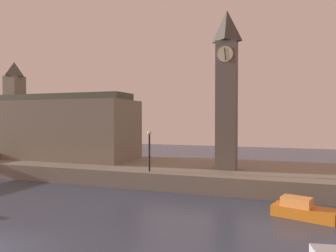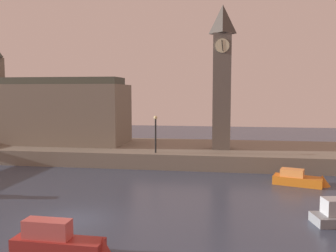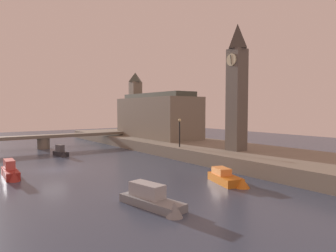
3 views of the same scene
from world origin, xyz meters
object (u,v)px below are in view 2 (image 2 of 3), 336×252
Objects in this scene: streetlamp at (156,129)px; boat_patrol_orange at (303,179)px; parliament_hall at (50,111)px; boat_dinghy_red at (64,242)px; clock_tower at (222,75)px.

boat_patrol_orange is (12.82, -4.69, -3.33)m from streetlamp.
parliament_hall is 3.57× the size of boat_dinghy_red.
streetlamp is 0.76× the size of boat_dinghy_red.
clock_tower is at bearing 128.47° from boat_patrol_orange.
clock_tower reaches higher than boat_dinghy_red.
boat_dinghy_red reaches higher than boat_patrol_orange.
boat_patrol_orange is (26.27, -9.99, -4.78)m from parliament_hall.
parliament_hall is 3.60× the size of boat_patrol_orange.
streetlamp is (13.45, -5.30, -1.45)m from parliament_hall.
streetlamp reaches higher than boat_dinghy_red.
clock_tower reaches higher than streetlamp.
boat_patrol_orange is 19.86m from boat_dinghy_red.
clock_tower is 0.86× the size of parliament_hall.
boat_dinghy_red is (-13.44, -14.62, 0.11)m from boat_patrol_orange.
streetlamp is 14.05m from boat_patrol_orange.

